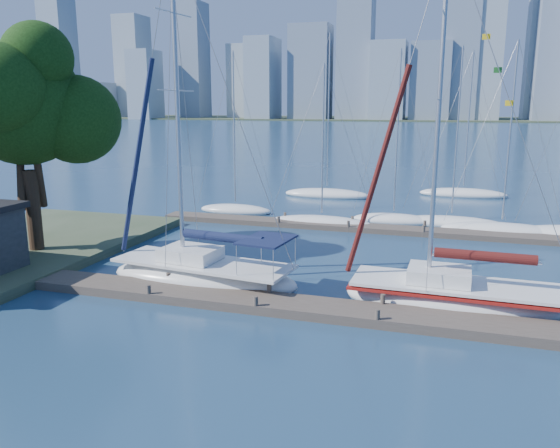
% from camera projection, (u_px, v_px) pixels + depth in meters
% --- Properties ---
extents(ground, '(700.00, 700.00, 0.00)m').
position_uv_depth(ground, '(263.00, 307.00, 23.50)').
color(ground, navy).
rests_on(ground, ground).
extents(near_dock, '(26.00, 2.00, 0.40)m').
position_uv_depth(near_dock, '(263.00, 303.00, 23.46)').
color(near_dock, '#453C33').
rests_on(near_dock, ground).
extents(far_dock, '(30.00, 1.80, 0.36)m').
position_uv_depth(far_dock, '(365.00, 228.00, 37.83)').
color(far_dock, '#453C33').
rests_on(far_dock, ground).
extents(far_shore, '(800.00, 100.00, 1.50)m').
position_uv_depth(far_shore, '(438.00, 120.00, 322.28)').
color(far_shore, '#38472D').
rests_on(far_shore, ground).
extents(tree, '(9.28, 8.48, 12.73)m').
position_uv_depth(tree, '(23.00, 102.00, 29.27)').
color(tree, black).
rests_on(tree, ground).
extents(sailboat_navy, '(9.85, 4.25, 16.45)m').
position_uv_depth(sailboat_navy, '(203.00, 260.00, 26.30)').
color(sailboat_navy, white).
rests_on(sailboat_navy, ground).
extents(sailboat_maroon, '(9.33, 3.27, 15.65)m').
position_uv_depth(sailboat_maroon, '(454.00, 281.00, 23.25)').
color(sailboat_maroon, white).
rests_on(sailboat_maroon, ground).
extents(bg_boat_0, '(6.37, 3.91, 12.89)m').
position_uv_depth(bg_boat_0, '(236.00, 209.00, 44.13)').
color(bg_boat_0, white).
rests_on(bg_boat_0, ground).
extents(bg_boat_1, '(7.65, 4.96, 11.61)m').
position_uv_depth(bg_boat_1, '(322.00, 222.00, 39.46)').
color(bg_boat_1, white).
rests_on(bg_boat_1, ground).
extents(bg_boat_2, '(6.14, 2.46, 12.68)m').
position_uv_depth(bg_boat_2, '(394.00, 219.00, 40.36)').
color(bg_boat_2, white).
rests_on(bg_boat_2, ground).
extents(bg_boat_3, '(7.75, 4.44, 12.77)m').
position_uv_depth(bg_boat_3, '(451.00, 222.00, 39.36)').
color(bg_boat_3, white).
rests_on(bg_boat_3, ground).
extents(bg_boat_4, '(8.23, 4.52, 12.90)m').
position_uv_depth(bg_boat_4, '(502.00, 230.00, 36.86)').
color(bg_boat_4, white).
rests_on(bg_boat_4, ground).
extents(bg_boat_6, '(8.31, 2.87, 15.19)m').
position_uv_depth(bg_boat_6, '(327.00, 194.00, 51.60)').
color(bg_boat_6, white).
rests_on(bg_boat_6, ground).
extents(bg_boat_7, '(8.40, 4.64, 13.72)m').
position_uv_depth(bg_boat_7, '(463.00, 193.00, 51.91)').
color(bg_boat_7, white).
rests_on(bg_boat_7, ground).
extents(skyline, '(502.08, 51.31, 117.81)m').
position_uv_depth(skyline, '(485.00, 52.00, 280.84)').
color(skyline, '#7F8FA5').
rests_on(skyline, ground).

